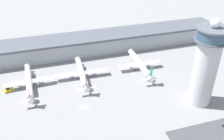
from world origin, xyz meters
name	(u,v)px	position (x,y,z in m)	size (l,w,h in m)	color
ground_plane	(85,107)	(0.00, 0.00, 0.00)	(1000.00, 1000.00, 0.00)	gray
terminal_building	(67,47)	(0.00, 70.00, 7.26)	(265.80, 25.00, 14.34)	#A3A8B2
control_tower	(206,64)	(67.36, -14.88, 26.05)	(18.19, 18.19, 52.94)	#BCBCC1
airplane_gate_bravo	(29,82)	(-30.62, 30.36, 4.34)	(31.49, 43.66, 12.45)	white
airplane_gate_charlie	(82,73)	(4.62, 31.31, 4.12)	(37.54, 41.89, 12.73)	white
airplane_gate_delta	(140,64)	(47.60, 30.36, 4.57)	(32.48, 42.71, 13.68)	white
service_truck_catering	(8,90)	(-43.80, 29.58, 1.04)	(6.13, 4.70, 2.99)	black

